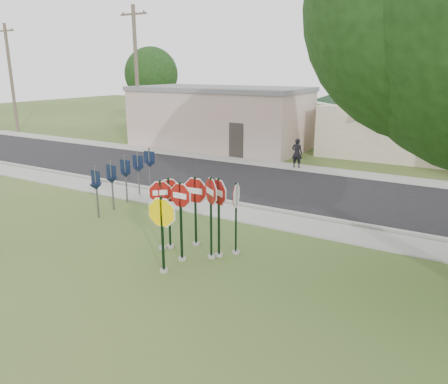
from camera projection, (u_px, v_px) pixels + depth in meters
The scene contains 20 objects.
ground at pixel (162, 274), 12.00m from camera, with size 120.00×120.00×0.00m, color #35531F.
sidewalk_near at pixel (253, 216), 16.54m from camera, with size 60.00×1.60×0.06m, color gray.
road at pixel (297, 189), 20.27m from camera, with size 60.00×7.00×0.04m, color black.
sidewalk_far at pixel (326, 171), 23.83m from camera, with size 60.00×1.60×0.06m, color gray.
curb at pixel (264, 208), 17.36m from camera, with size 60.00×0.20×0.14m, color gray.
stop_sign_center at pixel (181, 211), 12.45m from camera, with size 0.99×0.24×2.48m.
stop_sign_yellow at pixel (162, 225), 11.74m from camera, with size 1.12×0.24×2.30m.
stop_sign_left at pixel (161, 206), 13.28m from camera, with size 0.74×0.65×2.33m.
stop_sign_right at pixel (211, 206), 12.59m from camera, with size 0.89×0.63×2.59m.
stop_sign_back_right at pixel (219, 206), 12.71m from camera, with size 0.96×0.52×2.54m.
stop_sign_back_left at pixel (195, 201), 13.58m from camera, with size 1.12×0.24×2.36m.
stop_sign_far_right at pixel (236, 210), 12.95m from camera, with size 0.27×0.95×2.33m.
stop_sign_far_left at pixel (169, 204), 13.38m from camera, with size 0.56×0.88×2.37m.
route_sign_row at pixel (126, 174), 18.03m from camera, with size 1.43×4.63×2.00m.
building_stucco at pixel (220, 117), 30.71m from camera, with size 12.20×6.20×4.20m.
building_house at pixel (397, 97), 28.23m from camera, with size 11.60×11.60×6.20m.
utility_pole_near at pixel (137, 75), 30.07m from camera, with size 2.20×0.26×9.50m.
utility_pole_far at pixel (11, 77), 36.99m from camera, with size 2.20×0.26×9.00m.
bg_tree_left at pixel (151, 74), 40.31m from camera, with size 4.90×4.90×7.35m.
pedestrian at pixel (297, 153), 24.33m from camera, with size 0.60×0.39×1.64m, color black.
Camera 1 is at (7.03, -8.53, 5.46)m, focal length 35.00 mm.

